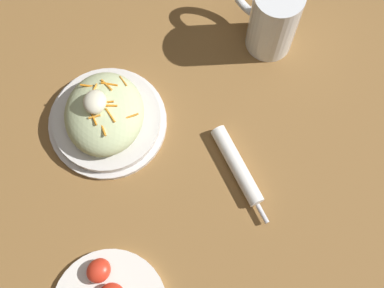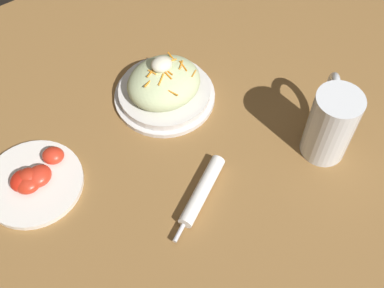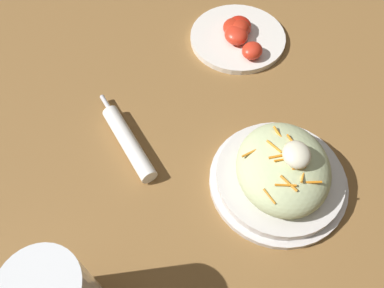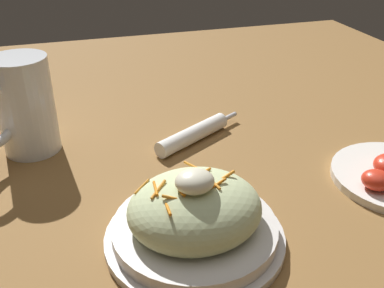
# 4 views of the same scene
# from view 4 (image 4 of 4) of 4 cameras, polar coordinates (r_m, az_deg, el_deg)

# --- Properties ---
(ground_plane) EXTENTS (1.43, 1.43, 0.00)m
(ground_plane) POSITION_cam_4_polar(r_m,az_deg,el_deg) (0.75, 0.57, -0.48)
(ground_plane) COLOR olive
(salad_plate) EXTENTS (0.22, 0.22, 0.11)m
(salad_plate) POSITION_cam_4_polar(r_m,az_deg,el_deg) (0.54, 0.35, -9.50)
(salad_plate) COLOR silver
(salad_plate) RESTS_ON ground_plane
(beer_mug) EXTENTS (0.13, 0.13, 0.16)m
(beer_mug) POSITION_cam_4_polar(r_m,az_deg,el_deg) (0.76, -20.75, 4.04)
(beer_mug) COLOR white
(beer_mug) RESTS_ON ground_plane
(napkin_roll) EXTENTS (0.17, 0.11, 0.03)m
(napkin_roll) POSITION_cam_4_polar(r_m,az_deg,el_deg) (0.76, 0.38, 1.30)
(napkin_roll) COLOR white
(napkin_roll) RESTS_ON ground_plane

